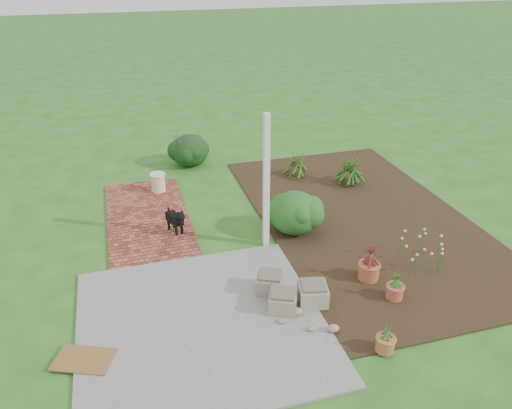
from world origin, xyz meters
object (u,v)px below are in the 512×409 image
object	(u,v)px
evergreen_shrub	(295,212)
cream_ceramic_urn	(158,182)
stone_trough_near	(283,302)
black_dog	(176,218)

from	to	relation	value
evergreen_shrub	cream_ceramic_urn	bearing A→B (deg)	132.66
stone_trough_near	black_dog	distance (m)	2.98
evergreen_shrub	black_dog	bearing A→B (deg)	165.93
black_dog	stone_trough_near	bearing A→B (deg)	-88.60
black_dog	cream_ceramic_urn	bearing A→B (deg)	71.09
stone_trough_near	cream_ceramic_urn	bearing A→B (deg)	105.91
stone_trough_near	cream_ceramic_urn	distance (m)	4.87
stone_trough_near	evergreen_shrub	bearing A→B (deg)	65.84
black_dog	evergreen_shrub	xyz separation A→B (m)	(2.18, -0.55, 0.10)
cream_ceramic_urn	evergreen_shrub	world-z (taller)	evergreen_shrub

